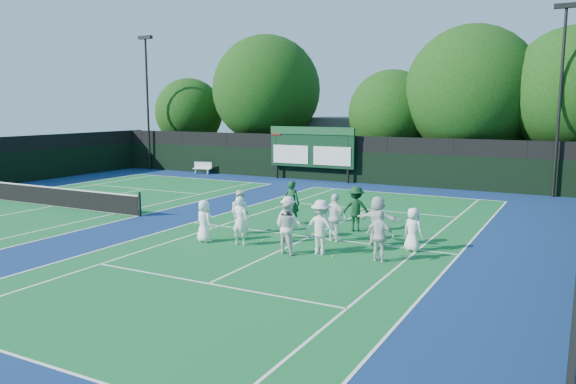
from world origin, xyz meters
The scene contains 31 objects.
ground centered at (0.00, 0.00, 0.00)m, with size 120.00×120.00×0.00m, color #1E3B10.
court_apron centered at (-6.00, 1.00, 0.00)m, with size 34.00×32.00×0.01m, color navy.
near_court centered at (0.00, 1.00, 0.01)m, with size 11.05×23.85×0.01m.
left_court centered at (-14.00, 1.00, 0.01)m, with size 11.05×23.85×0.01m.
back_fence centered at (-6.00, 16.00, 1.36)m, with size 34.00×0.08×3.00m.
scoreboard centered at (-7.01, 15.59, 2.19)m, with size 6.00×0.21×3.55m.
clubhouse centered at (-2.00, 24.00, 2.00)m, with size 18.00×6.00×4.00m, color #55555A.
light_pole_left centered at (-21.00, 15.70, 6.30)m, with size 1.20×0.30×10.12m.
light_pole_right centered at (7.50, 15.70, 6.30)m, with size 1.20×0.30×10.12m.
tennis_net centered at (-14.00, 1.00, 0.49)m, with size 11.30×0.10×1.10m.
bench centered at (-15.69, 15.36, 0.46)m, with size 1.40×0.66×0.86m.
tree_a centered at (-19.87, 19.58, 4.25)m, with size 5.49×5.49×7.15m.
tree_b centered at (-12.54, 19.58, 5.89)m, with size 8.13×8.13×10.16m.
tree_c centered at (-2.72, 19.58, 4.23)m, with size 5.87×5.87×7.32m.
tree_d centered at (2.43, 19.58, 5.56)m, with size 8.30×8.30×9.93m.
tennis_ball_0 centered at (-1.24, -0.39, 0.03)m, with size 0.07×0.07×0.07m, color yellow.
tennis_ball_2 centered at (1.92, -1.24, 0.03)m, with size 0.07×0.07×0.07m, color yellow.
tennis_ball_4 centered at (-0.10, 1.46, 0.03)m, with size 0.07×0.07×0.07m, color yellow.
tennis_ball_5 centered at (3.03, -0.13, 0.03)m, with size 0.07×0.07×0.07m, color yellow.
player_front_0 centered at (-3.03, -1.49, 0.77)m, with size 0.75×0.49×1.54m, color white.
player_front_1 centered at (-1.61, -1.29, 0.88)m, with size 0.64×0.42×1.76m, color white.
player_front_2 centered at (0.39, -1.49, 0.90)m, with size 0.87×0.68×1.79m, color silver.
player_front_3 centered at (1.40, -1.04, 0.91)m, with size 1.18×0.68×1.83m, color silver.
player_front_4 centered at (3.43, -0.99, 0.83)m, with size 0.97×0.40×1.65m, color silver.
player_back_0 centered at (-2.63, 0.28, 0.85)m, with size 0.83×0.65×1.71m, color white.
player_back_1 centered at (-0.58, 0.37, 0.80)m, with size 1.03×0.59×1.60m, color silver.
player_back_2 centered at (1.10, 0.82, 0.88)m, with size 1.03×0.43×1.76m, color white.
player_back_3 centered at (2.67, 0.94, 0.89)m, with size 1.65×0.52×1.78m, color silver.
player_back_4 centered at (3.97, 0.77, 0.75)m, with size 0.73×0.48×1.50m, color white.
coach_left centered at (-1.67, 2.73, 0.92)m, with size 0.67×0.44×1.84m, color #103C1D.
coach_right centered at (1.15, 2.75, 0.89)m, with size 1.15×0.66×1.79m, color #0E351A.
Camera 1 is at (8.99, -17.52, 4.86)m, focal length 35.00 mm.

